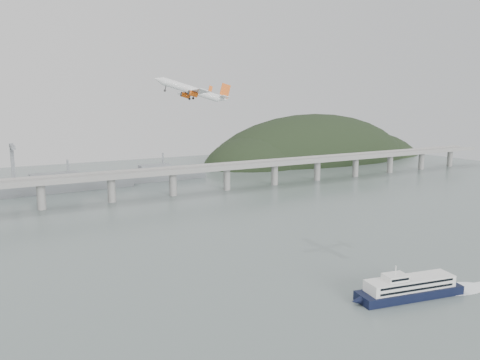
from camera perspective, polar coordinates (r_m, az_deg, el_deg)
ground at (r=208.59m, az=7.71°, el=-12.03°), size 900.00×900.00×0.00m
bridge at (r=376.83m, az=-11.20°, el=0.44°), size 800.00×22.00×23.90m
headland at (r=638.56m, az=9.88°, el=0.84°), size 365.00×155.00×156.00m
ferry at (r=200.92m, az=19.97°, el=-12.26°), size 72.73×22.88×13.81m
airliner at (r=239.10m, az=-5.75°, el=10.77°), size 40.87×36.97×14.28m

